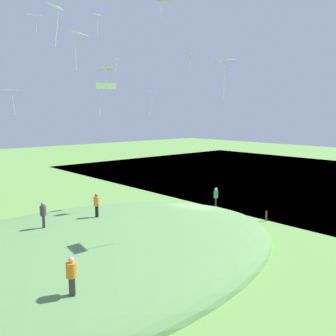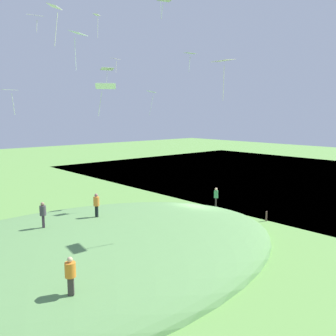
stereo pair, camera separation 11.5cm
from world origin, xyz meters
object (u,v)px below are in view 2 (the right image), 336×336
kite_8 (97,17)px  mooring_post (266,216)px  kite_0 (223,62)px  kite_10 (152,93)px  kite_9 (164,0)px  person_on_hilltop (43,212)px  kite_7 (105,87)px  kite_1 (78,35)px  kite_4 (10,91)px  kite_11 (55,10)px  person_near_shore (216,195)px  kite_5 (190,54)px  person_watching_kites (96,202)px  kite_6 (35,16)px  kite_13 (115,60)px  person_with_child (70,271)px  kite_2 (107,69)px

kite_8 → mooring_post: bearing=134.4°
kite_0 → kite_10: bearing=-105.2°
kite_8 → kite_9: kite_9 is taller
person_on_hilltop → kite_7: size_ratio=0.87×
kite_1 → kite_4: (2.78, -4.12, -3.23)m
kite_1 → mooring_post: (-15.10, 3.70, -13.25)m
kite_4 → mooring_post: size_ratio=1.96×
kite_10 → kite_11: (11.28, 6.59, 3.18)m
person_near_shore → kite_9: bearing=126.6°
person_on_hilltop → mooring_post: bearing=-96.5°
kite_4 → kite_7: kite_7 is taller
person_near_shore → kite_7: size_ratio=0.97×
kite_10 → kite_4: bearing=-4.5°
person_on_hilltop → kite_5: 15.86m
kite_5 → kite_7: bearing=15.3°
kite_1 → kite_9: (-7.72, -0.95, 3.67)m
person_watching_kites → person_near_shore: 12.44m
person_on_hilltop → kite_8: kite_8 is taller
kite_4 → kite_10: 11.11m
person_on_hilltop → kite_6: kite_6 is taller
person_watching_kites → kite_11: kite_11 is taller
person_on_hilltop → kite_4: (0.38, -3.40, 7.40)m
kite_6 → kite_4: bearing=43.9°
kite_10 → kite_11: bearing=30.3°
kite_0 → kite_1: 8.84m
person_on_hilltop → kite_13: bearing=-52.0°
kite_13 → mooring_post: (-8.45, 9.71, -13.11)m
person_watching_kites → person_with_child: size_ratio=0.97×
mooring_post → kite_8: bearing=-45.6°
person_near_shore → kite_2: size_ratio=1.20×
kite_0 → person_watching_kites: bearing=-59.3°
person_near_shore → kite_5: 12.58m
kite_7 → person_on_hilltop: bearing=-51.9°
person_near_shore → kite_0: 14.90m
kite_0 → kite_6: size_ratio=1.74×
person_watching_kites → kite_5: 13.31m
kite_7 → kite_8: 12.07m
kite_2 → kite_10: 6.61m
kite_4 → kite_8: 10.43m
kite_6 → kite_11: 11.26m
kite_0 → kite_7: (5.44, -3.98, -1.44)m
kite_4 → kite_5: bearing=161.1°
kite_10 → kite_13: (1.65, -2.76, 2.80)m
person_near_shore → kite_1: kite_1 is taller
kite_2 → kite_11: (10.93, 12.73, 0.76)m
kite_9 → mooring_post: bearing=147.8°
kite_5 → kite_2: bearing=-81.0°
kite_2 → person_on_hilltop: bearing=40.0°
kite_10 → mooring_post: size_ratio=2.39×
person_on_hilltop → kite_9: (-10.12, -0.24, 14.30)m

